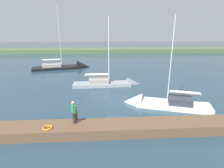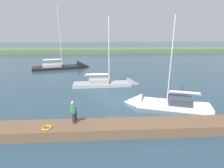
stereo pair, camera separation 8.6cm
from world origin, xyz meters
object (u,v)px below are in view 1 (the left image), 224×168
Objects in this scene: sailboat_far_left at (113,84)px; sailboat_mid_channel at (158,104)px; mooring_post_far at (76,116)px; life_ring_buoy at (47,128)px; sailboat_behind_pier at (68,68)px; person_on_dock at (74,111)px.

sailboat_far_left reaches higher than sailboat_mid_channel.
sailboat_far_left is at bearing -107.42° from mooring_post_far.
sailboat_mid_channel is (-4.07, 7.09, 0.01)m from sailboat_far_left.
life_ring_buoy is 10.57m from sailboat_mid_channel.
sailboat_mid_channel is at bearing -71.00° from sailboat_behind_pier.
life_ring_buoy is 0.07× the size of sailboat_far_left.
sailboat_mid_channel is 8.86m from person_on_dock.
sailboat_behind_pier reaches higher than sailboat_mid_channel.
sailboat_far_left is 1.04× the size of sailboat_mid_channel.
mooring_post_far is 0.45× the size of person_on_dock.
person_on_dock is at bearing 47.17° from sailboat_mid_channel.
person_on_dock is at bearing -92.79° from sailboat_behind_pier.
sailboat_behind_pier reaches higher than person_on_dock.
life_ring_buoy is at bearing 45.59° from sailboat_mid_channel.
sailboat_far_left is 14.17m from sailboat_behind_pier.
sailboat_behind_pier is (4.59, -22.63, -0.97)m from mooring_post_far.
life_ring_buoy is 0.07× the size of sailboat_mid_channel.
person_on_dock is (-4.48, 23.01, 1.56)m from sailboat_behind_pier.
sailboat_far_left reaches higher than life_ring_buoy.
sailboat_mid_channel reaches higher than life_ring_buoy.
sailboat_far_left is 11.98m from person_on_dock.
sailboat_behind_pier reaches higher than sailboat_far_left.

